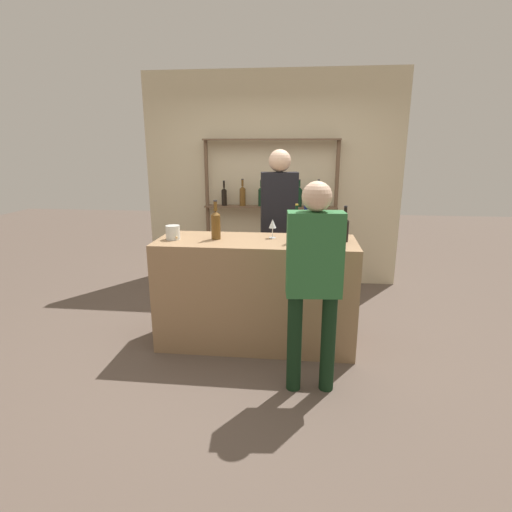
% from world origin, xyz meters
% --- Properties ---
extents(ground_plane, '(16.00, 16.00, 0.00)m').
position_xyz_m(ground_plane, '(0.00, 0.00, 0.00)').
color(ground_plane, brown).
extents(bar_counter, '(1.82, 0.67, 1.01)m').
position_xyz_m(bar_counter, '(0.00, 0.00, 0.51)').
color(bar_counter, '#997551').
rests_on(bar_counter, ground_plane).
extents(back_wall, '(3.42, 0.12, 2.80)m').
position_xyz_m(back_wall, '(0.00, 1.94, 1.40)').
color(back_wall, beige).
rests_on(back_wall, ground_plane).
extents(back_shelf, '(1.76, 0.18, 1.94)m').
position_xyz_m(back_shelf, '(0.01, 1.76, 1.25)').
color(back_shelf, brown).
rests_on(back_shelf, ground_plane).
extents(counter_bottle_0, '(0.07, 0.07, 0.34)m').
position_xyz_m(counter_bottle_0, '(0.36, -0.05, 1.15)').
color(counter_bottle_0, black).
rests_on(counter_bottle_0, bar_counter).
extents(counter_bottle_1, '(0.09, 0.09, 0.36)m').
position_xyz_m(counter_bottle_1, '(-0.37, 0.00, 1.16)').
color(counter_bottle_1, brown).
rests_on(counter_bottle_1, bar_counter).
extents(counter_bottle_2, '(0.08, 0.08, 0.36)m').
position_xyz_m(counter_bottle_2, '(0.45, 0.15, 1.16)').
color(counter_bottle_2, '#0F1956').
rests_on(counter_bottle_2, bar_counter).
extents(counter_bottle_3, '(0.08, 0.08, 0.32)m').
position_xyz_m(counter_bottle_3, '(0.79, 0.03, 1.14)').
color(counter_bottle_3, black).
rests_on(counter_bottle_3, bar_counter).
extents(wine_glass, '(0.07, 0.07, 0.18)m').
position_xyz_m(wine_glass, '(0.14, 0.10, 1.14)').
color(wine_glass, silver).
rests_on(wine_glass, bar_counter).
extents(ice_bucket, '(0.18, 0.18, 0.22)m').
position_xyz_m(ice_bucket, '(0.61, -0.01, 1.13)').
color(ice_bucket, black).
rests_on(ice_bucket, bar_counter).
extents(cork_jar, '(0.13, 0.13, 0.13)m').
position_xyz_m(cork_jar, '(-0.76, -0.05, 1.08)').
color(cork_jar, silver).
rests_on(cork_jar, bar_counter).
extents(customer_right, '(0.41, 0.21, 1.61)m').
position_xyz_m(customer_right, '(0.51, -0.75, 0.95)').
color(customer_right, black).
rests_on(customer_right, ground_plane).
extents(server_behind_counter, '(0.42, 0.24, 1.82)m').
position_xyz_m(server_behind_counter, '(0.16, 0.82, 1.10)').
color(server_behind_counter, black).
rests_on(server_behind_counter, ground_plane).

